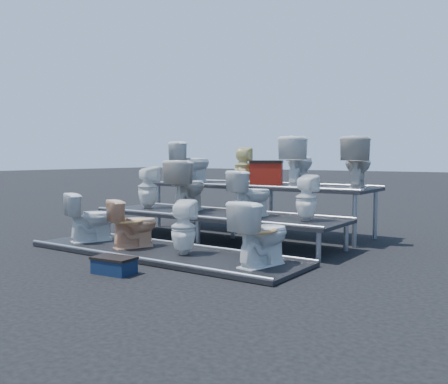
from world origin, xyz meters
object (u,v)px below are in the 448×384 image
Objects in this scene: toilet_6 at (251,194)px; toilet_0 at (91,217)px; toilet_4 at (148,187)px; red_crate at (267,174)px; step_stool at (114,266)px; toilet_1 at (133,223)px; toilet_10 at (298,162)px; toilet_5 at (187,186)px; toilet_3 at (261,233)px; toilet_9 at (243,166)px; toilet_7 at (306,198)px; toilet_2 at (183,227)px; toilet_8 at (191,162)px; toilet_11 at (357,163)px.

toilet_0 is at bearing 49.32° from toilet_6.
toilet_0 is at bearing 109.41° from toilet_4.
step_stool is (0.11, -3.75, -0.97)m from red_crate.
toilet_4 reaches higher than toilet_1.
red_crate reaches higher than toilet_4.
toilet_10 is (0.13, 1.30, 0.47)m from toilet_6.
toilet_5 is at bearing -65.54° from toilet_1.
toilet_3 is (3.05, 0.00, 0.02)m from toilet_0.
toilet_6 is (-0.95, 1.30, 0.36)m from toilet_3.
red_crate is (-0.63, 0.02, -0.22)m from toilet_10.
toilet_1 is at bearing 120.12° from step_stool.
toilet_9 is at bearing 158.12° from red_crate.
toilet_7 reaches higher than step_stool.
toilet_7 is at bearing -77.21° from toilet_3.
toilet_6 is (0.26, 1.30, 0.39)m from toilet_2.
toilet_8 is at bearing -17.69° from toilet_9.
toilet_3 is 3.05m from red_crate.
toilet_5 reaches higher than step_stool.
toilet_2 is 0.87× the size of toilet_10.
toilet_8 reaches higher than step_stool.
red_crate is at bearing -159.54° from toilet_8.
toilet_7 is 0.95× the size of toilet_9.
toilet_1 is at bearing 67.63° from toilet_9.
toilet_7 reaches higher than toilet_3.
toilet_6 is at bearing 109.32° from toilet_9.
toilet_5 is at bearing -72.96° from toilet_2.
toilet_6 is (1.19, 1.30, 0.40)m from toilet_1.
step_stool is at bearing 63.38° from toilet_2.
toilet_8 reaches higher than toilet_7.
toilet_3 is (1.21, 0.00, 0.03)m from toilet_2.
toilet_0 is 1.08× the size of toilet_1.
toilet_11 reaches higher than toilet_4.
toilet_2 is 1.04× the size of toilet_6.
red_crate is at bearing 86.07° from step_stool.
toilet_10 is (-0.82, 2.60, 0.83)m from toilet_3.
toilet_2 is at bearing 46.45° from toilet_11.
toilet_2 is 1.38m from toilet_6.
toilet_7 is 0.82× the size of toilet_8.
toilet_9 is at bearing -72.44° from toilet_1.
toilet_4 is at bearing -165.67° from red_crate.
toilet_10 is (1.11, 0.00, 0.08)m from toilet_9.
toilet_6 reaches higher than step_stool.
toilet_10 reaches higher than toilet_0.
toilet_2 is 2.81m from toilet_9.
toilet_3 is 0.96× the size of toilet_11.
toilet_9 is (0.26, 1.30, 0.32)m from toilet_5.
toilet_3 is 1.06× the size of toilet_4.
red_crate reaches higher than toilet_7.
toilet_9 is (-1.90, 1.30, 0.42)m from toilet_7.
step_stool is at bearing 71.04° from toilet_10.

